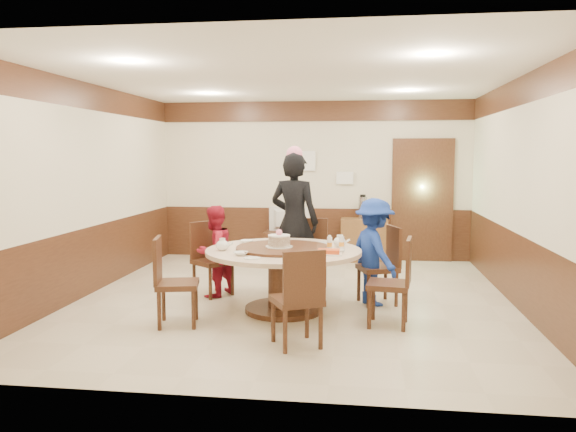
# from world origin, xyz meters

# --- Properties ---
(room) EXTENTS (6.00, 6.04, 2.84)m
(room) POSITION_xyz_m (0.01, 0.01, 1.08)
(room) COLOR beige
(room) RESTS_ON ground
(banquet_table) EXTENTS (1.83, 1.83, 0.78)m
(banquet_table) POSITION_xyz_m (-0.05, -0.57, 0.53)
(banquet_table) COLOR #402214
(banquet_table) RESTS_ON ground
(chair_0) EXTENTS (0.57, 0.56, 0.97)m
(chair_0) POSITION_xyz_m (1.08, -0.06, 0.30)
(chair_0) COLOR #402214
(chair_0) RESTS_ON ground
(chair_1) EXTENTS (0.46, 0.47, 0.97)m
(chair_1) POSITION_xyz_m (0.17, 0.61, 0.30)
(chair_1) COLOR #402214
(chair_1) RESTS_ON ground
(chair_2) EXTENTS (0.62, 0.62, 0.97)m
(chair_2) POSITION_xyz_m (-1.10, 0.09, 0.30)
(chair_2) COLOR #402214
(chair_2) RESTS_ON ground
(chair_3) EXTENTS (0.53, 0.53, 0.97)m
(chair_3) POSITION_xyz_m (-1.14, -1.26, 0.30)
(chair_3) COLOR #402214
(chair_3) RESTS_ON ground
(chair_4) EXTENTS (0.59, 0.60, 0.97)m
(chair_4) POSITION_xyz_m (0.25, -1.77, 0.30)
(chair_4) COLOR #402214
(chair_4) RESTS_ON ground
(chair_5) EXTENTS (0.50, 0.49, 0.97)m
(chair_5) POSITION_xyz_m (1.18, -0.98, 0.30)
(chair_5) COLOR #402214
(chair_5) RESTS_ON ground
(person_standing) EXTENTS (0.79, 0.63, 1.89)m
(person_standing) POSITION_xyz_m (-0.06, 0.55, 0.94)
(person_standing) COLOR black
(person_standing) RESTS_ON ground
(person_red) EXTENTS (0.67, 0.73, 1.20)m
(person_red) POSITION_xyz_m (-1.05, 0.03, 0.60)
(person_red) COLOR maroon
(person_red) RESTS_ON ground
(person_blue) EXTENTS (0.84, 0.99, 1.33)m
(person_blue) POSITION_xyz_m (1.02, -0.12, 0.66)
(person_blue) COLOR navy
(person_blue) RESTS_ON ground
(birthday_cake) EXTENTS (0.32, 0.32, 0.21)m
(birthday_cake) POSITION_xyz_m (-0.10, -0.61, 0.85)
(birthday_cake) COLOR white
(birthday_cake) RESTS_ON banquet_table
(teapot_left) EXTENTS (0.17, 0.15, 0.13)m
(teapot_left) POSITION_xyz_m (-0.74, -0.76, 0.81)
(teapot_left) COLOR white
(teapot_left) RESTS_ON banquet_table
(teapot_right) EXTENTS (0.17, 0.15, 0.13)m
(teapot_right) POSITION_xyz_m (0.60, -0.32, 0.81)
(teapot_right) COLOR white
(teapot_right) RESTS_ON banquet_table
(bowl_0) EXTENTS (0.17, 0.17, 0.04)m
(bowl_0) POSITION_xyz_m (-0.57, -0.20, 0.77)
(bowl_0) COLOR white
(bowl_0) RESTS_ON banquet_table
(bowl_1) EXTENTS (0.12, 0.12, 0.04)m
(bowl_1) POSITION_xyz_m (0.31, -1.08, 0.77)
(bowl_1) COLOR white
(bowl_1) RESTS_ON banquet_table
(bowl_2) EXTENTS (0.16, 0.16, 0.04)m
(bowl_2) POSITION_xyz_m (-0.46, -1.04, 0.77)
(bowl_2) COLOR white
(bowl_2) RESTS_ON banquet_table
(bowl_3) EXTENTS (0.12, 0.12, 0.04)m
(bowl_3) POSITION_xyz_m (0.61, -0.72, 0.77)
(bowl_3) COLOR white
(bowl_3) RESTS_ON banquet_table
(saucer_near) EXTENTS (0.18, 0.18, 0.01)m
(saucer_near) POSITION_xyz_m (-0.30, -1.22, 0.76)
(saucer_near) COLOR white
(saucer_near) RESTS_ON banquet_table
(saucer_far) EXTENTS (0.18, 0.18, 0.01)m
(saucer_far) POSITION_xyz_m (0.40, -0.07, 0.76)
(saucer_far) COLOR white
(saucer_far) RESTS_ON banquet_table
(shrimp_platter) EXTENTS (0.30, 0.20, 0.06)m
(shrimp_platter) POSITION_xyz_m (0.50, -0.89, 0.78)
(shrimp_platter) COLOR white
(shrimp_platter) RESTS_ON banquet_table
(bottle_0) EXTENTS (0.06, 0.06, 0.16)m
(bottle_0) POSITION_xyz_m (0.49, -0.59, 0.83)
(bottle_0) COLOR white
(bottle_0) RESTS_ON banquet_table
(bottle_1) EXTENTS (0.06, 0.06, 0.16)m
(bottle_1) POSITION_xyz_m (0.63, -0.55, 0.83)
(bottle_1) COLOR white
(bottle_1) RESTS_ON banquet_table
(tv_stand) EXTENTS (0.85, 0.45, 0.50)m
(tv_stand) POSITION_xyz_m (-0.43, 2.75, 0.25)
(tv_stand) COLOR #402214
(tv_stand) RESTS_ON ground
(television) EXTENTS (0.76, 0.20, 0.44)m
(television) POSITION_xyz_m (-0.43, 2.75, 0.72)
(television) COLOR gray
(television) RESTS_ON tv_stand
(side_cabinet) EXTENTS (0.80, 0.40, 0.75)m
(side_cabinet) POSITION_xyz_m (0.90, 2.78, 0.38)
(side_cabinet) COLOR brown
(side_cabinet) RESTS_ON ground
(thermos) EXTENTS (0.15, 0.15, 0.38)m
(thermos) POSITION_xyz_m (0.87, 2.78, 0.94)
(thermos) COLOR silver
(thermos) RESTS_ON side_cabinet
(notice_left) EXTENTS (0.25, 0.00, 0.35)m
(notice_left) POSITION_xyz_m (-0.10, 2.96, 1.75)
(notice_left) COLOR white
(notice_left) RESTS_ON room
(notice_right) EXTENTS (0.30, 0.00, 0.22)m
(notice_right) POSITION_xyz_m (0.55, 2.96, 1.45)
(notice_right) COLOR white
(notice_right) RESTS_ON room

